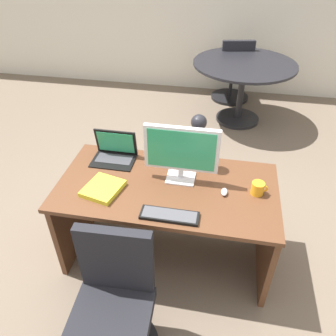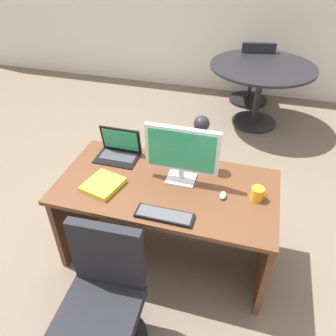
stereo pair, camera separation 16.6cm
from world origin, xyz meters
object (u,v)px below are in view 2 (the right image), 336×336
object	(u,v)px
desk_lamp	(201,131)
meeting_chair_near	(252,79)
keyboard	(164,215)
mouse	(223,195)
monitor	(182,152)
meeting_table	(261,80)
laptop	(119,147)
office_chair	(103,308)
desk	(168,204)
book	(103,185)
coffee_mug	(258,194)

from	to	relation	value
desk_lamp	meeting_chair_near	bearing A→B (deg)	85.26
keyboard	mouse	bearing A→B (deg)	40.86
monitor	keyboard	size ratio (longest dim) A/B	1.38
keyboard	mouse	distance (m)	0.43
mouse	meeting_table	world-z (taller)	meeting_table
keyboard	desk_lamp	distance (m)	0.65
monitor	keyboard	distance (m)	0.45
laptop	office_chair	size ratio (longest dim) A/B	0.36
monitor	mouse	distance (m)	0.40
desk	book	size ratio (longest dim) A/B	5.13
book	meeting_chair_near	size ratio (longest dim) A/B	0.32
laptop	meeting_chair_near	world-z (taller)	laptop
monitor	desk_lamp	distance (m)	0.22
monitor	coffee_mug	size ratio (longest dim) A/B	4.56
mouse	meeting_chair_near	distance (m)	3.08
desk_lamp	coffee_mug	world-z (taller)	desk_lamp
laptop	mouse	bearing A→B (deg)	-18.14
mouse	meeting_table	bearing A→B (deg)	87.05
desk_lamp	meeting_chair_near	distance (m)	2.85
desk	mouse	size ratio (longest dim) A/B	20.12
keyboard	book	bearing A→B (deg)	161.62
desk	monitor	distance (m)	0.47
monitor	meeting_chair_near	xyz separation A→B (m)	(0.32, 2.95, -0.60)
monitor	laptop	size ratio (longest dim) A/B	1.58
desk_lamp	office_chair	world-z (taller)	desk_lamp
laptop	desk_lamp	distance (m)	0.67
keyboard	desk_lamp	world-z (taller)	desk_lamp
meeting_table	laptop	bearing A→B (deg)	-114.21
desk_lamp	coffee_mug	size ratio (longest dim) A/B	3.78
monitor	office_chair	xyz separation A→B (m)	(-0.26, -0.85, -0.63)
desk_lamp	coffee_mug	xyz separation A→B (m)	(0.44, -0.25, -0.26)
desk	meeting_table	bearing A→B (deg)	77.65
desk	desk_lamp	bearing A→B (deg)	52.83
laptop	mouse	xyz separation A→B (m)	(0.85, -0.28, -0.05)
book	meeting_chair_near	world-z (taller)	meeting_chair_near
office_chair	coffee_mug	bearing A→B (deg)	44.84
laptop	coffee_mug	size ratio (longest dim) A/B	2.89
book	meeting_chair_near	bearing A→B (deg)	75.59
keyboard	desk_lamp	bearing A→B (deg)	80.16
laptop	mouse	size ratio (longest dim) A/B	4.24
mouse	office_chair	size ratio (longest dim) A/B	0.09
desk	meeting_chair_near	size ratio (longest dim) A/B	1.65
keyboard	office_chair	size ratio (longest dim) A/B	0.41
mouse	book	distance (m)	0.82
desk	monitor	world-z (taller)	monitor
keyboard	laptop	bearing A→B (deg)	133.40
book	meeting_table	size ratio (longest dim) A/B	0.23
office_chair	meeting_table	size ratio (longest dim) A/B	0.69
keyboard	meeting_table	world-z (taller)	meeting_table
mouse	book	xyz separation A→B (m)	(-0.81, -0.12, 0.00)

